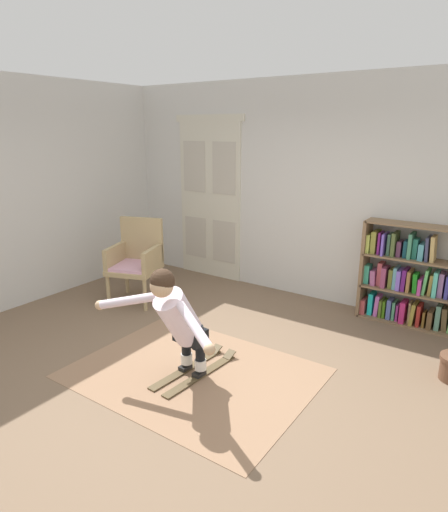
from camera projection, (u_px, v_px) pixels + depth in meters
name	position (u px, v px, depth m)	size (l,w,h in m)	color
ground_plane	(192.00, 376.00, 4.17)	(7.20, 7.20, 0.00)	brown
back_wall	(312.00, 192.00, 5.82)	(6.00, 0.10, 2.90)	silver
side_wall_left	(27.00, 193.00, 5.72)	(0.10, 6.00, 2.90)	silver
double_door	(210.00, 198.00, 6.73)	(1.22, 0.05, 2.45)	beige
rug	(194.00, 373.00, 4.22)	(2.22, 1.69, 0.01)	#916E52
bookshelf	(423.00, 284.00, 5.09)	(1.53, 0.30, 1.21)	#816447
wicker_chair	(136.00, 258.00, 5.90)	(0.76, 0.76, 1.10)	tan
skis_pair	(196.00, 370.00, 4.24)	(0.35, 0.98, 0.07)	brown
person_skier	(177.00, 316.00, 3.89)	(1.42, 0.72, 1.06)	white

